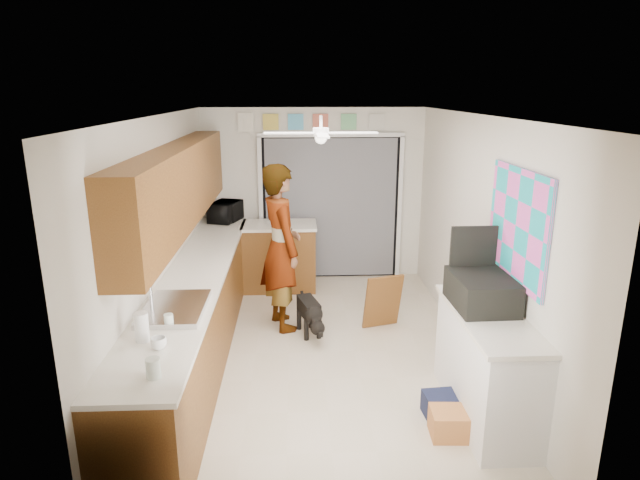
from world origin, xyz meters
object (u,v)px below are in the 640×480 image
object	(u,v)px
cup	(159,343)
navy_crate	(444,406)
dog	(309,315)
suitcase	(482,291)
cardboard_box	(453,423)
man	(281,248)
microwave	(225,212)
paper_towel_roll	(142,327)

from	to	relation	value
cup	navy_crate	bearing A→B (deg)	11.87
cup	dog	size ratio (longest dim) A/B	0.19
suitcase	cardboard_box	xyz separation A→B (m)	(-0.32, -0.47, -0.96)
cardboard_box	navy_crate	world-z (taller)	cardboard_box
man	dog	world-z (taller)	man
dog	man	bearing A→B (deg)	126.32
microwave	suitcase	bearing A→B (deg)	-122.67
paper_towel_roll	cup	bearing A→B (deg)	-42.22
microwave	dog	distance (m)	2.22
microwave	suitcase	size ratio (longest dim) A/B	0.79
cup	man	world-z (taller)	man
paper_towel_roll	cardboard_box	distance (m)	2.58
microwave	navy_crate	bearing A→B (deg)	-127.98
man	dog	bearing A→B (deg)	-147.72
cup	cardboard_box	bearing A→B (deg)	5.23
suitcase	paper_towel_roll	bearing A→B (deg)	-170.40
navy_crate	microwave	bearing A→B (deg)	123.47
paper_towel_roll	dog	bearing A→B (deg)	57.83
microwave	dog	bearing A→B (deg)	-128.15
microwave	navy_crate	xyz separation A→B (m)	(2.26, -3.41, -0.98)
man	navy_crate	bearing A→B (deg)	-162.98
cardboard_box	man	world-z (taller)	man
dog	navy_crate	bearing A→B (deg)	-71.87
cup	suitcase	xyz separation A→B (m)	(2.57, 0.68, 0.09)
microwave	man	distance (m)	1.69
microwave	suitcase	distance (m)	4.11
microwave	cup	size ratio (longest dim) A/B	4.33
microwave	paper_towel_roll	size ratio (longest dim) A/B	2.24
cup	suitcase	distance (m)	2.66
man	dog	size ratio (longest dim) A/B	3.25
navy_crate	man	distance (m)	2.57
cup	man	size ratio (longest dim) A/B	0.06
microwave	cardboard_box	distance (m)	4.42
suitcase	man	bearing A→B (deg)	133.75
paper_towel_roll	navy_crate	xyz separation A→B (m)	(2.40, 0.34, -0.95)
microwave	navy_crate	world-z (taller)	microwave
cup	dog	bearing A→B (deg)	62.54
cup	suitcase	size ratio (longest dim) A/B	0.18
suitcase	dog	distance (m)	2.24
cup	cardboard_box	world-z (taller)	cup
cup	suitcase	bearing A→B (deg)	14.80
navy_crate	dog	xyz separation A→B (m)	(-1.13, 1.69, 0.13)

